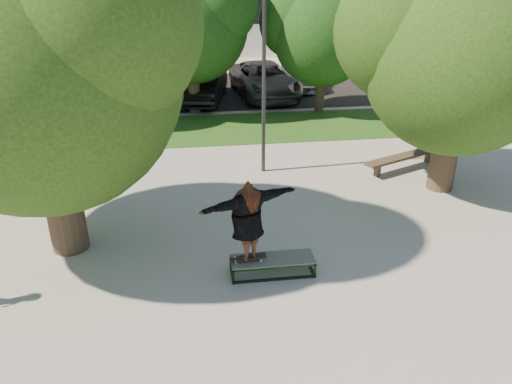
{
  "coord_description": "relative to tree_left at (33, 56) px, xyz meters",
  "views": [
    {
      "loc": [
        -1.25,
        -9.63,
        6.22
      ],
      "look_at": [
        0.16,
        0.6,
        1.35
      ],
      "focal_mm": 35.0,
      "sensor_mm": 36.0,
      "label": 1
    }
  ],
  "objects": [
    {
      "name": "skater_rig",
      "position": [
        4.1,
        -1.8,
        -3.08
      ],
      "size": [
        2.25,
        1.39,
        1.86
      ],
      "rotation": [
        0.0,
        0.0,
        3.53
      ],
      "color": "white",
      "rests_on": "grind_box"
    },
    {
      "name": "bg_tree_right",
      "position": [
        8.73,
        10.47,
        -0.93
      ],
      "size": [
        5.04,
        4.31,
        5.43
      ],
      "color": "#38281E",
      "rests_on": "ground"
    },
    {
      "name": "grind_box",
      "position": [
        4.63,
        -1.8,
        -4.23
      ],
      "size": [
        1.8,
        0.6,
        0.38
      ],
      "color": "black",
      "rests_on": "ground"
    },
    {
      "name": "car_grey",
      "position": [
        6.78,
        13.45,
        -3.63
      ],
      "size": [
        3.19,
        5.95,
        1.59
      ],
      "primitive_type": "imported",
      "rotation": [
        0.0,
        0.0,
        0.1
      ],
      "color": "#5B5A5F",
      "rests_on": "asphalt_strip"
    },
    {
      "name": "tree_left",
      "position": [
        0.0,
        0.0,
        0.0
      ],
      "size": [
        6.96,
        5.95,
        7.12
      ],
      "color": "#38281E",
      "rests_on": "ground"
    },
    {
      "name": "car_silver_a",
      "position": [
        -3.09,
        12.41,
        -3.76
      ],
      "size": [
        1.94,
        4.05,
        1.33
      ],
      "primitive_type": "imported",
      "rotation": [
        0.0,
        0.0,
        -0.09
      ],
      "color": "#A5A5AA",
      "rests_on": "asphalt_strip"
    },
    {
      "name": "car_dark",
      "position": [
        3.79,
        12.88,
        -3.61
      ],
      "size": [
        2.63,
        5.14,
        1.62
      ],
      "primitive_type": "imported",
      "rotation": [
        0.0,
        0.0,
        -0.19
      ],
      "color": "black",
      "rests_on": "asphalt_strip"
    },
    {
      "name": "bg_tree_mid",
      "position": [
        3.22,
        10.98,
        -0.41
      ],
      "size": [
        5.76,
        4.92,
        6.24
      ],
      "color": "#38281E",
      "rests_on": "ground"
    },
    {
      "name": "car_silver_b",
      "position": [
        9.01,
        15.34,
        -3.69
      ],
      "size": [
        2.89,
        5.33,
        1.47
      ],
      "primitive_type": "imported",
      "rotation": [
        0.0,
        0.0,
        -0.17
      ],
      "color": "#B5B4B9",
      "rests_on": "asphalt_strip"
    },
    {
      "name": "lamppost",
      "position": [
        5.29,
        3.91,
        -1.27
      ],
      "size": [
        0.25,
        0.15,
        6.11
      ],
      "color": "#2D2D30",
      "rests_on": "ground"
    },
    {
      "name": "ground",
      "position": [
        4.29,
        -1.09,
        -4.42
      ],
      "size": [
        120.0,
        120.0,
        0.0
      ],
      "primitive_type": "plane",
      "color": "#9A978E",
      "rests_on": "ground"
    },
    {
      "name": "bench",
      "position": [
        9.82,
        3.45,
        -4.02
      ],
      "size": [
        3.03,
        1.63,
        0.48
      ],
      "rotation": [
        0.0,
        0.0,
        0.41
      ],
      "color": "#46342A",
      "rests_on": "ground"
    },
    {
      "name": "bg_tree_left",
      "position": [
        -2.28,
        9.98,
        -0.69
      ],
      "size": [
        5.28,
        4.51,
        5.77
      ],
      "color": "#38281E",
      "rests_on": "ground"
    },
    {
      "name": "asphalt_strip",
      "position": [
        4.29,
        14.91,
        -4.42
      ],
      "size": [
        40.0,
        8.0,
        0.01
      ],
      "primitive_type": "cube",
      "color": "black",
      "rests_on": "ground"
    },
    {
      "name": "grass_strip",
      "position": [
        5.29,
        8.41,
        -4.41
      ],
      "size": [
        30.0,
        4.0,
        0.02
      ],
      "primitive_type": "cube",
      "color": "#194413",
      "rests_on": "ground"
    },
    {
      "name": "tree_right",
      "position": [
        10.21,
        1.99,
        -0.33
      ],
      "size": [
        6.24,
        5.33,
        6.51
      ],
      "color": "#38281E",
      "rests_on": "ground"
    }
  ]
}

